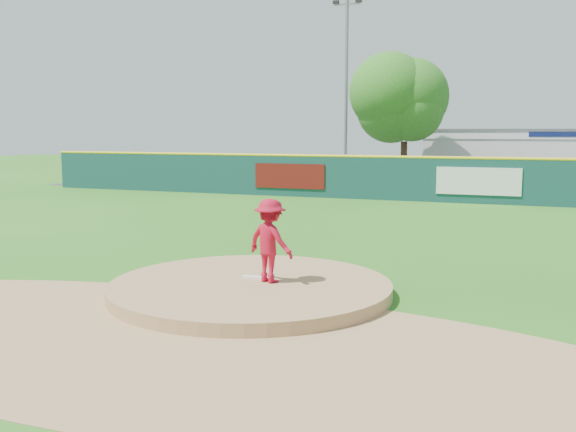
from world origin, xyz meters
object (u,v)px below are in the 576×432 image
at_px(pitcher, 270,241).
at_px(pool_building_grp, 555,156).
at_px(van, 523,181).
at_px(playground_slide, 219,174).
at_px(deciduous_tree, 405,106).
at_px(light_pole_left, 346,83).

xyz_separation_m(pitcher, pool_building_grp, (5.64, 31.85, 0.60)).
relative_size(van, playground_slide, 1.83).
bearing_deg(pool_building_grp, pitcher, -100.05).
distance_m(van, playground_slide, 16.74).
bearing_deg(deciduous_tree, light_pole_left, 153.43).
xyz_separation_m(pool_building_grp, deciduous_tree, (-8.00, -6.99, 2.89)).
xyz_separation_m(van, light_pole_left, (-10.40, 3.12, 5.41)).
bearing_deg(pitcher, light_pole_left, -56.61).
bearing_deg(playground_slide, pool_building_grp, 27.91).
xyz_separation_m(pitcher, van, (4.04, 23.74, -0.42)).
xyz_separation_m(van, deciduous_tree, (-6.40, 1.12, 3.91)).
distance_m(van, light_pole_left, 12.13).
relative_size(pitcher, pool_building_grp, 0.11).
height_order(pitcher, deciduous_tree, deciduous_tree).
relative_size(pitcher, deciduous_tree, 0.22).
relative_size(van, light_pole_left, 0.41).
relative_size(pitcher, light_pole_left, 0.15).
distance_m(pitcher, playground_slide, 25.52).
height_order(pitcher, pool_building_grp, pool_building_grp).
height_order(van, deciduous_tree, deciduous_tree).
relative_size(van, pool_building_grp, 0.30).
xyz_separation_m(van, pool_building_grp, (1.60, 8.11, 1.02)).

